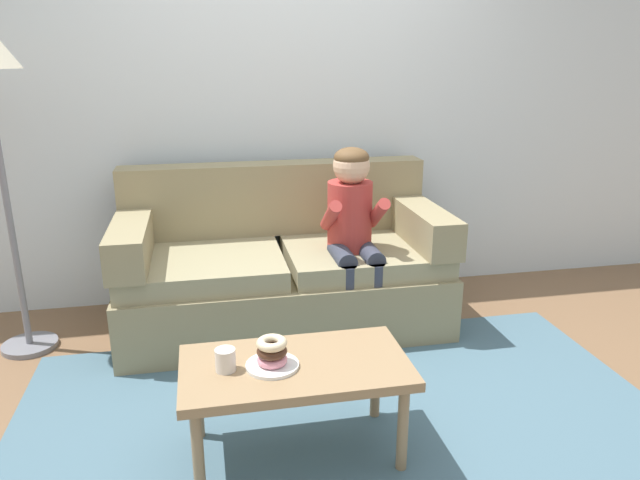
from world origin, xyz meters
The scene contains 11 objects.
ground centered at (0.00, 0.00, 0.00)m, with size 10.00×10.00×0.00m, color brown.
wall_back centered at (0.00, 1.40, 1.40)m, with size 8.00×0.10×2.80m, color silver.
area_rug centered at (0.00, -0.25, 0.01)m, with size 2.98×1.78×0.01m, color #476675.
couch centered at (-0.12, 0.85, 0.35)m, with size 1.90×0.90×0.95m.
coffee_table centered at (-0.25, -0.43, 0.38)m, with size 0.91×0.49×0.43m.
person_child centered at (0.26, 0.64, 0.67)m, with size 0.34×0.58×1.10m.
plate centered at (-0.34, -0.44, 0.43)m, with size 0.21×0.21×0.01m, color white.
donut centered at (-0.34, -0.44, 0.46)m, with size 0.12×0.12×0.04m, color pink.
donut_second centered at (-0.34, -0.44, 0.49)m, with size 0.12×0.12×0.04m, color #422619.
donut_third centered at (-0.34, -0.44, 0.53)m, with size 0.12×0.12×0.04m, color beige.
mug centered at (-0.52, -0.43, 0.47)m, with size 0.08×0.08×0.09m, color silver.
Camera 1 is at (-0.57, -2.50, 1.60)m, focal length 33.23 mm.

